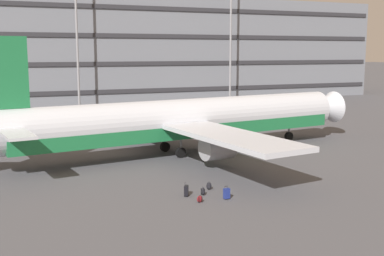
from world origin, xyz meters
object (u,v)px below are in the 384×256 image
backpack_silver (200,199)px  suitcase_teal (186,190)px  airliner (181,121)px  backpack_red (209,186)px  suitcase_orange (227,193)px  backpack_upright (203,192)px

backpack_silver → suitcase_teal: bearing=100.3°
airliner → suitcase_teal: 13.37m
suitcase_teal → backpack_red: size_ratio=1.63×
suitcase_orange → backpack_red: (-0.17, 2.33, -0.13)m
backpack_upright → backpack_red: 1.34m
suitcase_teal → backpack_red: 2.08m
backpack_silver → backpack_upright: backpack_upright is taller
backpack_silver → backpack_red: size_ratio=0.88×
backpack_upright → suitcase_teal: bearing=167.2°
suitcase_orange → backpack_red: suitcase_orange is taller
airliner → suitcase_orange: size_ratio=46.55×
suitcase_orange → backpack_silver: size_ratio=1.72×
airliner → suitcase_orange: (-2.26, -13.92, -2.62)m
backpack_upright → backpack_silver: bearing=-121.5°
suitcase_teal → backpack_upright: (1.07, -0.24, -0.12)m
suitcase_orange → backpack_red: bearing=94.2°
airliner → backpack_red: bearing=-101.9°
backpack_upright → airliner: bearing=75.4°
airliner → backpack_upright: size_ratio=68.73×
airliner → backpack_red: 12.16m
suitcase_teal → airliner: bearing=70.6°
suitcase_orange → backpack_silver: 1.83m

